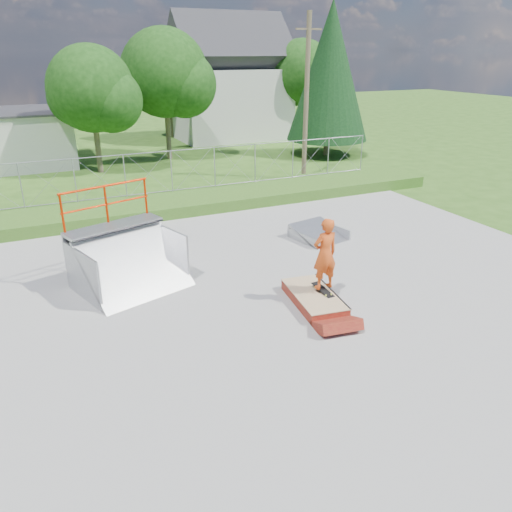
{
  "coord_description": "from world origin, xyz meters",
  "views": [
    {
      "loc": [
        -5.62,
        -10.49,
        6.26
      ],
      "look_at": [
        -0.39,
        0.86,
        1.1
      ],
      "focal_mm": 35.0,
      "sensor_mm": 36.0,
      "label": 1
    }
  ],
  "objects": [
    {
      "name": "ground",
      "position": [
        0.0,
        0.0,
        0.0
      ],
      "size": [
        120.0,
        120.0,
        0.0
      ],
      "primitive_type": "plane",
      "color": "#2F5618",
      "rests_on": "ground"
    },
    {
      "name": "concrete_pad",
      "position": [
        0.0,
        0.0,
        0.02
      ],
      "size": [
        20.0,
        16.0,
        0.04
      ],
      "primitive_type": "cube",
      "color": "#989895",
      "rests_on": "ground"
    },
    {
      "name": "grass_berm",
      "position": [
        0.0,
        9.5,
        0.25
      ],
      "size": [
        24.0,
        3.0,
        0.5
      ],
      "primitive_type": "cube",
      "color": "#2F5618",
      "rests_on": "ground"
    },
    {
      "name": "grind_box",
      "position": [
        0.71,
        -0.42,
        0.16
      ],
      "size": [
        1.35,
        2.32,
        0.33
      ],
      "rotation": [
        0.0,
        0.0,
        -0.13
      ],
      "color": "maroon",
      "rests_on": "concrete_pad"
    },
    {
      "name": "quarter_pipe",
      "position": [
        -3.44,
        2.61,
        1.38
      ],
      "size": [
        3.35,
        3.08,
        2.77
      ],
      "primitive_type": null,
      "rotation": [
        0.0,
        0.0,
        0.31
      ],
      "color": "#9EA0A6",
      "rests_on": "concrete_pad"
    },
    {
      "name": "flat_bank_ramp",
      "position": [
        3.42,
        3.75,
        0.24
      ],
      "size": [
        1.88,
        1.96,
        0.48
      ],
      "primitive_type": null,
      "rotation": [
        0.0,
        0.0,
        0.2
      ],
      "color": "#9EA0A6",
      "rests_on": "concrete_pad"
    },
    {
      "name": "skateboard",
      "position": [
        0.97,
        -0.43,
        0.37
      ],
      "size": [
        0.28,
        0.81,
        0.13
      ],
      "primitive_type": "cube",
      "rotation": [
        0.14,
        0.0,
        0.08
      ],
      "color": "black",
      "rests_on": "grind_box"
    },
    {
      "name": "skater",
      "position": [
        0.97,
        -0.43,
        1.33
      ],
      "size": [
        0.72,
        0.49,
        1.92
      ],
      "primitive_type": "imported",
      "rotation": [
        0.0,
        0.0,
        3.18
      ],
      "color": "#D84E19",
      "rests_on": "grind_box"
    },
    {
      "name": "chain_link_fence",
      "position": [
        0.0,
        10.5,
        1.4
      ],
      "size": [
        20.0,
        0.06,
        1.8
      ],
      "primitive_type": null,
      "color": "#93959B",
      "rests_on": "grass_berm"
    },
    {
      "name": "gable_house",
      "position": [
        9.0,
        26.0,
        3.84
      ],
      "size": [
        8.4,
        6.08,
        8.94
      ],
      "color": "beige",
      "rests_on": "ground"
    },
    {
      "name": "utility_pole",
      "position": [
        7.5,
        12.0,
        4.0
      ],
      "size": [
        0.24,
        0.24,
        8.0
      ],
      "primitive_type": "cylinder",
      "color": "brown",
      "rests_on": "ground"
    },
    {
      "name": "tree_left_near",
      "position": [
        -1.75,
        17.83,
        4.24
      ],
      "size": [
        4.76,
        4.48,
        6.65
      ],
      "color": "brown",
      "rests_on": "ground"
    },
    {
      "name": "tree_center",
      "position": [
        2.78,
        19.81,
        4.85
      ],
      "size": [
        5.44,
        5.12,
        7.6
      ],
      "color": "brown",
      "rests_on": "ground"
    },
    {
      "name": "tree_right_far",
      "position": [
        14.27,
        23.82,
        4.54
      ],
      "size": [
        5.1,
        4.8,
        7.12
      ],
      "color": "brown",
      "rests_on": "ground"
    },
    {
      "name": "tree_back_mid",
      "position": [
        5.21,
        27.86,
        3.63
      ],
      "size": [
        4.08,
        3.84,
        5.7
      ],
      "color": "brown",
      "rests_on": "ground"
    },
    {
      "name": "conifer_tree",
      "position": [
        12.0,
        17.0,
        5.05
      ],
      "size": [
        5.04,
        5.04,
        9.1
      ],
      "color": "brown",
      "rests_on": "ground"
    }
  ]
}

